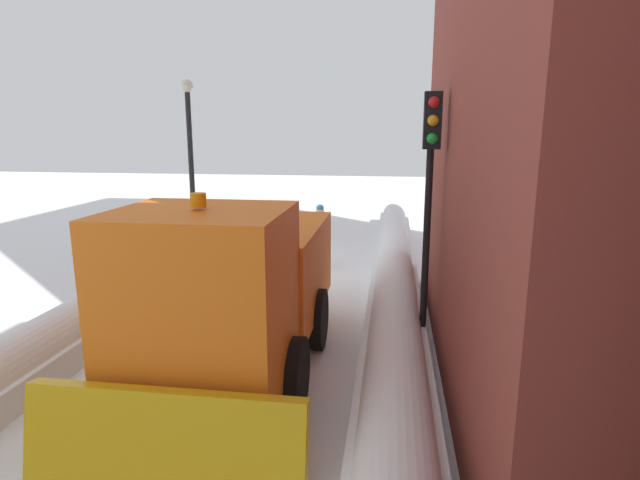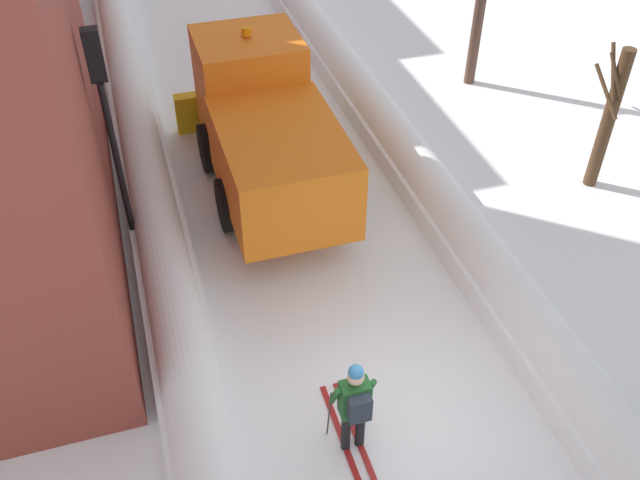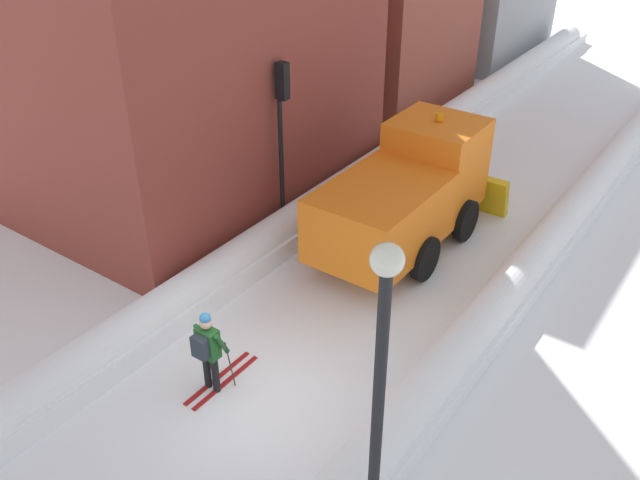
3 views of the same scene
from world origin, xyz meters
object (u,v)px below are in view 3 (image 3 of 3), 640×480
(traffic_light_pole, at_px, (283,117))
(street_lamp, at_px, (380,381))
(plow_truck, at_px, (408,192))
(skier, at_px, (208,348))

(traffic_light_pole, distance_m, street_lamp, 9.67)
(plow_truck, relative_size, traffic_light_pole, 1.34)
(plow_truck, bearing_deg, skier, -93.22)
(plow_truck, height_order, skier, plow_truck)
(plow_truck, relative_size, skier, 3.31)
(plow_truck, distance_m, street_lamp, 9.02)
(street_lamp, bearing_deg, skier, 165.19)
(plow_truck, bearing_deg, street_lamp, -63.90)
(traffic_light_pole, bearing_deg, skier, -65.07)
(skier, xyz_separation_m, traffic_light_pole, (-2.63, 5.66, 2.14))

